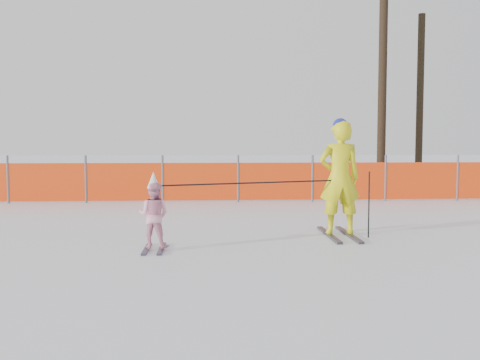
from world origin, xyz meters
name	(u,v)px	position (x,y,z in m)	size (l,w,h in m)	color
ground	(242,250)	(0.00, 0.00, 0.00)	(120.00, 120.00, 0.00)	white
adult	(340,177)	(1.72, 1.10, 1.00)	(0.70, 1.57, 1.99)	black
child	(154,214)	(-1.30, 0.07, 0.53)	(0.55, 0.85, 1.16)	black
ski_poles	(286,189)	(0.75, 0.67, 0.84)	(3.36, 0.96, 1.10)	black
safety_fence	(179,181)	(-1.29, 6.39, 0.56)	(16.96, 0.06, 1.25)	#595960
tree_trunks	(397,88)	(5.61, 9.37, 3.35)	(1.78, 1.00, 7.22)	black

